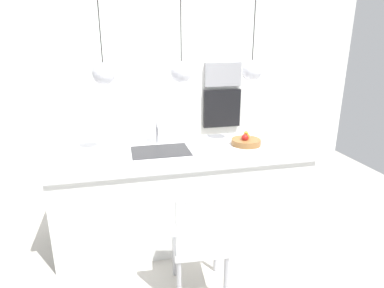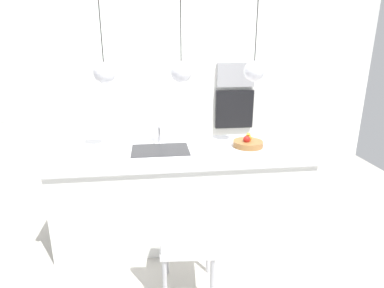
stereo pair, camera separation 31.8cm
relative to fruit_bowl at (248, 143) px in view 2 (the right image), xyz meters
name	(u,v)px [view 2 (the right image)]	position (x,y,z in m)	size (l,w,h in m)	color
floor	(183,231)	(-0.67, 0.00, -0.98)	(6.60, 6.60, 0.00)	#BCB7AD
back_wall	(171,88)	(-0.67, 1.65, 0.32)	(6.00, 0.10, 2.60)	white
kitchen_island	(182,192)	(-0.67, 0.00, -0.51)	(2.50, 0.89, 0.93)	white
sink_basin	(160,150)	(-0.88, 0.00, -0.05)	(0.56, 0.40, 0.02)	#2D2D30
faucet	(159,130)	(-0.88, 0.21, 0.10)	(0.02, 0.17, 0.22)	silver
fruit_bowl	(248,143)	(0.00, 0.00, 0.00)	(0.30, 0.30, 0.16)	#9E6B38
microwave	(236,75)	(0.25, 1.58, 0.51)	(0.54, 0.08, 0.34)	#9E9EA3
oven	(234,109)	(0.25, 1.58, 0.01)	(0.56, 0.08, 0.56)	black
chair_near	(188,239)	(-0.71, -0.90, -0.46)	(0.46, 0.46, 0.92)	silver
pendant_light_left	(104,73)	(-1.36, 0.00, 0.71)	(0.19, 0.19, 0.79)	silver
pendant_light_center	(181,72)	(-0.67, 0.00, 0.71)	(0.19, 0.19, 0.79)	silver
pendant_light_right	(254,71)	(0.02, 0.00, 0.71)	(0.19, 0.19, 0.79)	silver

